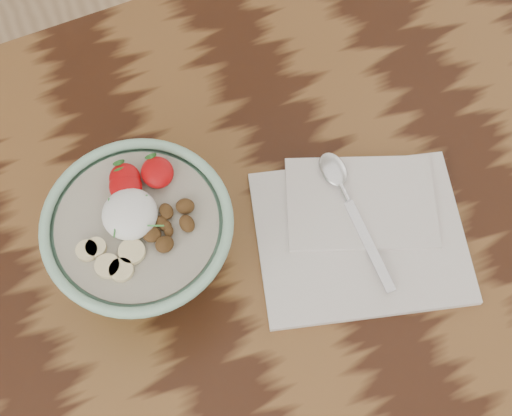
% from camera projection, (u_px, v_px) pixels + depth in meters
% --- Properties ---
extents(table, '(1.60, 0.90, 0.75)m').
position_uv_depth(table, '(331.00, 261.00, 0.96)').
color(table, '#32180C').
rests_on(table, ground).
extents(breakfast_bowl, '(0.21, 0.21, 0.14)m').
position_uv_depth(breakfast_bowl, '(142.00, 238.00, 0.80)').
color(breakfast_bowl, '#93C6A7').
rests_on(breakfast_bowl, table).
extents(napkin, '(0.30, 0.27, 0.02)m').
position_uv_depth(napkin, '(360.00, 230.00, 0.88)').
color(napkin, silver).
rests_on(napkin, table).
extents(spoon, '(0.04, 0.20, 0.01)m').
position_uv_depth(spoon, '(342.00, 188.00, 0.88)').
color(spoon, silver).
rests_on(spoon, napkin).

